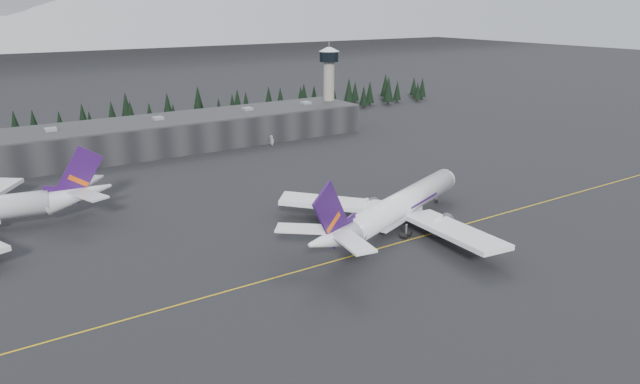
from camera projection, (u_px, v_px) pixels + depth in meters
ground at (364, 248)px, 139.36m from camera, size 1400.00×1400.00×0.00m
taxiline at (369, 251)px, 137.76m from camera, size 400.00×0.40×0.02m
terminal at (183, 132)px, 237.07m from camera, size 160.00×30.00×12.60m
control_tower at (329, 78)px, 272.81m from camera, size 10.00×10.00×37.70m
treeline at (155, 115)px, 266.19m from camera, size 360.00×20.00×15.00m
jet_main at (392, 210)px, 148.07m from camera, size 69.27×61.82×21.12m
gse_vehicle_a at (88, 173)px, 199.11m from camera, size 2.66×4.99×1.33m
gse_vehicle_b at (272, 143)px, 241.67m from camera, size 4.49×2.10×1.49m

